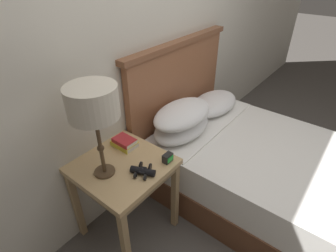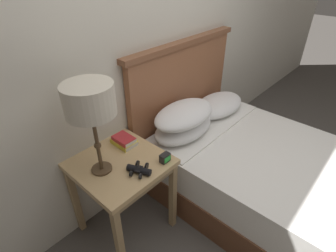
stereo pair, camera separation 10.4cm
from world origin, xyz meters
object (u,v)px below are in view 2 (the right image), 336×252
object	(u,v)px
table_lamp	(90,102)
nightstand	(121,172)
book_on_nightstand	(124,142)
bed	(257,170)
binoculars_pair	(139,170)
alarm_clock	(165,158)
book_stacked_on_top	(124,139)

from	to	relation	value
table_lamp	nightstand	bearing A→B (deg)	-10.74
book_on_nightstand	bed	bearing A→B (deg)	-42.02
binoculars_pair	alarm_clock	xyz separation A→B (m)	(0.19, -0.05, 0.01)
nightstand	book_stacked_on_top	bearing A→B (deg)	40.39
table_lamp	book_stacked_on_top	size ratio (longest dim) A/B	3.78
nightstand	table_lamp	size ratio (longest dim) A/B	1.13
nightstand	table_lamp	xyz separation A→B (m)	(-0.12, 0.02, 0.58)
bed	table_lamp	size ratio (longest dim) A/B	3.23
book_stacked_on_top	binoculars_pair	world-z (taller)	book_stacked_on_top
alarm_clock	bed	bearing A→B (deg)	-26.48
bed	binoculars_pair	bearing A→B (deg)	155.78
book_on_nightstand	table_lamp	bearing A→B (deg)	-158.89
nightstand	book_stacked_on_top	size ratio (longest dim) A/B	4.29
book_stacked_on_top	binoculars_pair	distance (m)	0.32
bed	book_stacked_on_top	world-z (taller)	bed
nightstand	bed	xyz separation A→B (m)	(0.95, -0.59, -0.26)
book_stacked_on_top	alarm_clock	size ratio (longest dim) A/B	2.25
binoculars_pair	alarm_clock	bearing A→B (deg)	-14.63
bed	book_on_nightstand	size ratio (longest dim) A/B	10.98
binoculars_pair	nightstand	bearing A→B (deg)	95.94
book_stacked_on_top	bed	bearing A→B (deg)	-41.61
bed	alarm_clock	bearing A→B (deg)	153.52
nightstand	binoculars_pair	xyz separation A→B (m)	(0.02, -0.17, 0.11)
bed	binoculars_pair	size ratio (longest dim) A/B	11.77
book_on_nightstand	alarm_clock	bearing A→B (deg)	-80.30
nightstand	book_stacked_on_top	world-z (taller)	book_stacked_on_top
book_on_nightstand	binoculars_pair	bearing A→B (deg)	-113.04
book_on_nightstand	binoculars_pair	size ratio (longest dim) A/B	1.07
table_lamp	binoculars_pair	distance (m)	0.53
bed	alarm_clock	world-z (taller)	bed
table_lamp	binoculars_pair	xyz separation A→B (m)	(0.14, -0.20, -0.47)
book_on_nightstand	binoculars_pair	distance (m)	0.33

